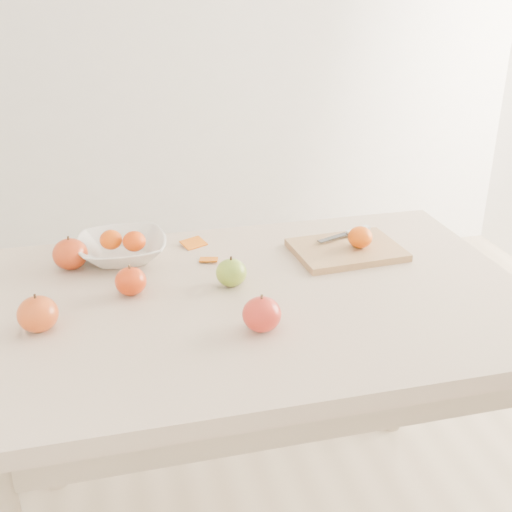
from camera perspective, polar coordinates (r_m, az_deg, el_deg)
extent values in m
cube|color=beige|center=(1.44, 0.48, -4.06)|extent=(1.20, 0.80, 0.04)
cylinder|color=#BCAA8E|center=(1.91, -18.47, -10.85)|extent=(0.06, 0.06, 0.71)
cylinder|color=#BCAA8E|center=(2.08, 12.72, -6.93)|extent=(0.06, 0.06, 0.71)
cube|color=tan|center=(1.64, 8.06, 0.54)|extent=(0.28, 0.21, 0.02)
ellipsoid|color=#C85B07|center=(1.63, 9.24, 1.67)|extent=(0.06, 0.06, 0.05)
imported|color=white|center=(1.62, -11.81, 0.63)|extent=(0.22, 0.22, 0.05)
ellipsoid|color=#E74408|center=(1.62, -12.77, 1.43)|extent=(0.06, 0.06, 0.05)
ellipsoid|color=#D94407|center=(1.60, -10.78, 1.31)|extent=(0.06, 0.06, 0.05)
cube|color=orange|center=(1.68, -5.56, 1.01)|extent=(0.07, 0.07, 0.01)
cube|color=#C85C0E|center=(1.59, -4.23, -0.40)|extent=(0.05, 0.05, 0.01)
cube|color=silver|center=(1.72, 9.05, 2.21)|extent=(0.08, 0.04, 0.01)
cube|color=#383A40|center=(1.67, 6.86, 1.64)|extent=(0.09, 0.05, 0.00)
ellipsoid|color=#5C8915|center=(1.46, -2.21, -1.48)|extent=(0.07, 0.07, 0.06)
ellipsoid|color=#A41D0C|center=(1.35, -18.83, -4.90)|extent=(0.08, 0.08, 0.07)
ellipsoid|color=maroon|center=(1.60, -16.18, 0.17)|extent=(0.08, 0.08, 0.08)
ellipsoid|color=#A50817|center=(1.28, 0.51, -5.20)|extent=(0.08, 0.08, 0.07)
ellipsoid|color=#9C0504|center=(1.44, -11.08, -2.22)|extent=(0.07, 0.07, 0.06)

